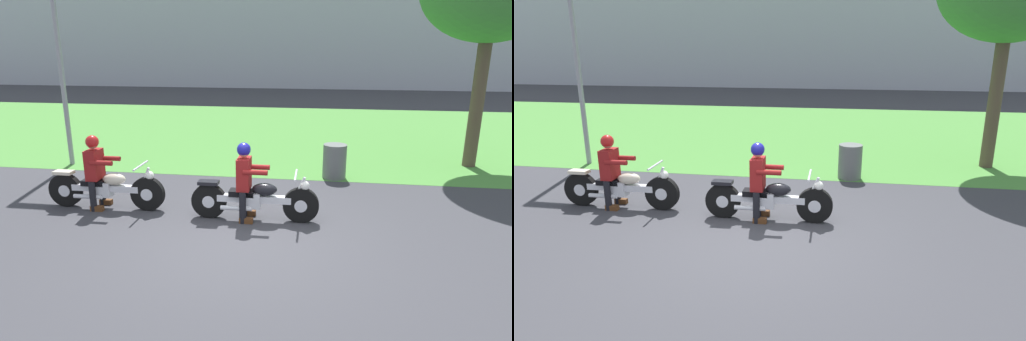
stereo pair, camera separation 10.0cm
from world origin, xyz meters
The scene contains 8 objects.
ground centered at (0.00, 0.00, 0.00)m, with size 120.00×120.00×0.00m, color #38383D.
grass_verge centered at (0.00, 9.35, 0.00)m, with size 60.00×12.00×0.01m, color #478438.
motorcycle_lead centered at (0.01, 0.86, 0.39)m, with size 2.26×0.66×0.87m.
rider_lead centered at (-0.16, 0.86, 0.81)m, with size 0.55×0.48×1.39m.
motorcycle_follow centered at (-2.84, 1.02, 0.39)m, with size 2.28×0.66×0.88m.
rider_follow centered at (-3.01, 1.02, 0.82)m, with size 0.55×0.48×1.40m.
streetlight_pole centered at (-5.14, 3.88, 3.26)m, with size 0.96×0.20×5.14m.
trash_can centered at (1.46, 3.66, 0.40)m, with size 0.54×0.54×0.79m, color #595E5B.
Camera 2 is at (1.20, -6.22, 2.97)m, focal length 30.52 mm.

